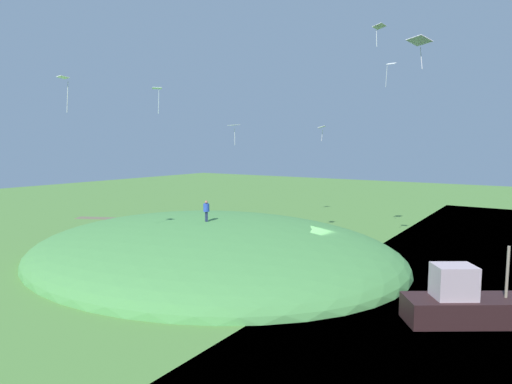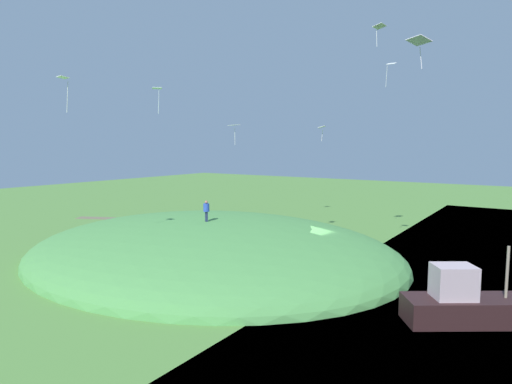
% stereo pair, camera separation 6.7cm
% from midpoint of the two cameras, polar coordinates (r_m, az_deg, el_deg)
% --- Properties ---
extents(ground_plane, '(160.00, 160.00, 0.00)m').
position_cam_midpoint_polar(ground_plane, '(33.90, 7.56, -9.08)').
color(ground_plane, '#53853B').
extents(grass_hill, '(31.58, 26.70, 5.94)m').
position_cam_midpoint_polar(grass_hill, '(35.81, -6.08, -8.23)').
color(grass_hill, '#4C8F48').
rests_on(grass_hill, ground_plane).
extents(dirt_path, '(14.59, 7.87, 0.04)m').
position_cam_midpoint_polar(dirt_path, '(54.23, -15.63, -3.49)').
color(dirt_path, '#69624C').
rests_on(dirt_path, ground_plane).
extents(boat_on_lake, '(6.65, 5.47, 3.92)m').
position_cam_midpoint_polar(boat_on_lake, '(24.66, 26.26, -13.18)').
color(boat_on_lake, black).
rests_on(boat_on_lake, lake_water).
extents(person_near_shore, '(0.64, 0.64, 1.65)m').
position_cam_midpoint_polar(person_near_shore, '(33.86, -6.66, -2.20)').
color(person_near_shore, navy).
rests_on(person_near_shore, grass_hill).
extents(person_walking_path, '(0.59, 0.59, 1.73)m').
position_cam_midpoint_polar(person_walking_path, '(52.20, -6.62, -2.50)').
color(person_walking_path, black).
rests_on(person_walking_path, ground_plane).
extents(kite_1, '(0.80, 0.97, 1.22)m').
position_cam_midpoint_polar(kite_1, '(35.11, 8.67, 8.44)').
color(kite_1, white).
extents(kite_2, '(0.85, 0.86, 1.97)m').
position_cam_midpoint_polar(kite_2, '(34.44, -13.01, 12.97)').
color(kite_2, white).
extents(kite_3, '(0.72, 0.57, 1.83)m').
position_cam_midpoint_polar(kite_3, '(35.52, 17.35, 15.68)').
color(kite_3, white).
extents(kite_4, '(0.89, 1.23, 1.81)m').
position_cam_midpoint_polar(kite_4, '(39.20, 15.98, 20.29)').
color(kite_4, white).
extents(kite_6, '(1.34, 1.20, 1.84)m').
position_cam_midpoint_polar(kite_6, '(39.27, -3.01, 8.75)').
color(kite_6, silver).
extents(kite_10, '(1.28, 1.20, 1.42)m').
position_cam_midpoint_polar(kite_10, '(22.71, 20.76, 18.17)').
color(kite_10, white).
extents(kite_11, '(0.80, 0.66, 2.06)m').
position_cam_midpoint_polar(kite_11, '(28.18, -24.19, 13.31)').
color(kite_11, white).
extents(mooring_post, '(0.14, 0.14, 1.32)m').
position_cam_midpoint_polar(mooring_post, '(36.74, 14.50, -6.97)').
color(mooring_post, brown).
rests_on(mooring_post, ground_plane).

